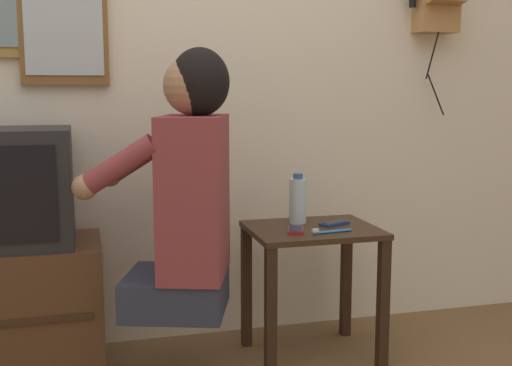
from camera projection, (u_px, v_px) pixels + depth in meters
wall_back at (162, 45)px, 2.69m from camera, size 6.80×0.05×2.55m
side_table at (312, 258)px, 2.58m from camera, size 0.51×0.41×0.54m
person at (187, 188)px, 2.30m from camera, size 0.58×0.50×0.95m
tv_stand at (0, 312)px, 2.42m from camera, size 0.76×0.41×0.51m
cell_phone_held at (296, 230)px, 2.49m from camera, size 0.10×0.14×0.01m
cell_phone_spare at (334, 223)px, 2.61m from camera, size 0.14×0.11×0.01m
water_bottle at (298, 200)px, 2.63m from camera, size 0.07×0.07×0.21m
toothbrush at (329, 231)px, 2.46m from camera, size 0.17×0.03×0.02m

